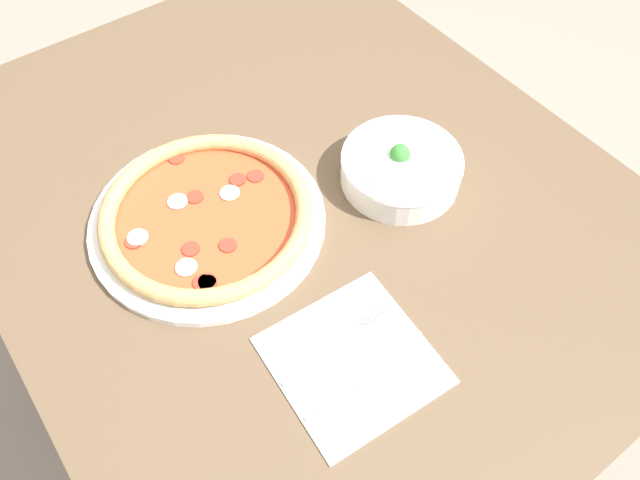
{
  "coord_description": "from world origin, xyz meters",
  "views": [
    {
      "loc": [
        0.55,
        -0.35,
        1.52
      ],
      "look_at": [
        0.12,
        -0.03,
        0.78
      ],
      "focal_mm": 35.0,
      "sensor_mm": 36.0,
      "label": 1
    }
  ],
  "objects_px": {
    "pizza": "(207,216)",
    "bowl": "(401,167)",
    "knife": "(360,377)",
    "fork": "(338,343)"
  },
  "relations": [
    {
      "from": "bowl",
      "to": "fork",
      "type": "xyz_separation_m",
      "value": [
        0.18,
        -0.26,
        -0.02
      ]
    },
    {
      "from": "fork",
      "to": "knife",
      "type": "relative_size",
      "value": 0.97
    },
    {
      "from": "pizza",
      "to": "bowl",
      "type": "distance_m",
      "value": 0.31
    },
    {
      "from": "bowl",
      "to": "fork",
      "type": "distance_m",
      "value": 0.31
    },
    {
      "from": "bowl",
      "to": "knife",
      "type": "height_order",
      "value": "bowl"
    },
    {
      "from": "knife",
      "to": "pizza",
      "type": "bearing_deg",
      "value": 91.92
    },
    {
      "from": "bowl",
      "to": "knife",
      "type": "relative_size",
      "value": 0.99
    },
    {
      "from": "bowl",
      "to": "fork",
      "type": "relative_size",
      "value": 1.01
    },
    {
      "from": "pizza",
      "to": "fork",
      "type": "distance_m",
      "value": 0.28
    },
    {
      "from": "knife",
      "to": "bowl",
      "type": "bearing_deg",
      "value": 38.11
    }
  ]
}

